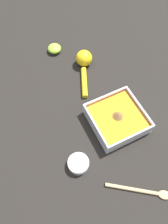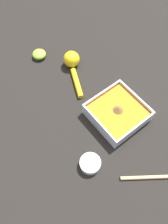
{
  "view_description": "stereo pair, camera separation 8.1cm",
  "coord_description": "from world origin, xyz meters",
  "px_view_note": "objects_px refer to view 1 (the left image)",
  "views": [
    {
      "loc": [
        0.28,
        -0.24,
        0.74
      ],
      "look_at": [
        -0.07,
        -0.07,
        0.03
      ],
      "focal_mm": 35.0,
      "sensor_mm": 36.0,
      "label": 1
    },
    {
      "loc": [
        0.24,
        -0.31,
        0.74
      ],
      "look_at": [
        -0.07,
        -0.07,
        0.03
      ],
      "focal_mm": 35.0,
      "sensor_mm": 36.0,
      "label": 2
    }
  ],
  "objects_px": {
    "lemon_half": "(54,49)",
    "spice_bowl": "(78,164)",
    "square_dish": "(117,119)",
    "wooden_spoon": "(142,191)",
    "lemon_squeezer": "(84,62)"
  },
  "relations": [
    {
      "from": "lemon_half",
      "to": "spice_bowl",
      "type": "bearing_deg",
      "value": -13.94
    },
    {
      "from": "square_dish",
      "to": "wooden_spoon",
      "type": "relative_size",
      "value": 1.04
    },
    {
      "from": "square_dish",
      "to": "wooden_spoon",
      "type": "distance_m",
      "value": 0.26
    },
    {
      "from": "square_dish",
      "to": "wooden_spoon",
      "type": "height_order",
      "value": "square_dish"
    },
    {
      "from": "square_dish",
      "to": "lemon_squeezer",
      "type": "bearing_deg",
      "value": 177.89
    },
    {
      "from": "square_dish",
      "to": "spice_bowl",
      "type": "bearing_deg",
      "value": -66.78
    },
    {
      "from": "spice_bowl",
      "to": "wooden_spoon",
      "type": "xyz_separation_m",
      "value": [
        0.17,
        0.14,
        -0.01
      ]
    },
    {
      "from": "spice_bowl",
      "to": "square_dish",
      "type": "bearing_deg",
      "value": 113.22
    },
    {
      "from": "spice_bowl",
      "to": "lemon_half",
      "type": "distance_m",
      "value": 0.54
    },
    {
      "from": "square_dish",
      "to": "spice_bowl",
      "type": "relative_size",
      "value": 2.63
    },
    {
      "from": "spice_bowl",
      "to": "lemon_squeezer",
      "type": "xyz_separation_m",
      "value": [
        -0.38,
        0.21,
        0.02
      ]
    },
    {
      "from": "lemon_half",
      "to": "lemon_squeezer",
      "type": "bearing_deg",
      "value": 28.88
    },
    {
      "from": "square_dish",
      "to": "wooden_spoon",
      "type": "bearing_deg",
      "value": -11.97
    },
    {
      "from": "spice_bowl",
      "to": "lemon_squeezer",
      "type": "distance_m",
      "value": 0.43
    },
    {
      "from": "spice_bowl",
      "to": "lemon_half",
      "type": "relative_size",
      "value": 1.19
    }
  ]
}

